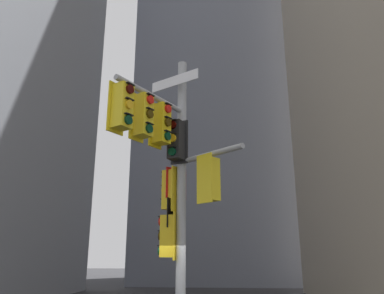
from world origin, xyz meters
name	(u,v)px	position (x,y,z in m)	size (l,w,h in m)	color
building_mid_block	(222,57)	(1.27, 27.53, 23.18)	(15.49, 15.49, 46.35)	slate
signal_pole_assembly	(171,170)	(-0.20, -0.48, 4.26)	(2.91, 2.56, 7.39)	#9EA0A3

